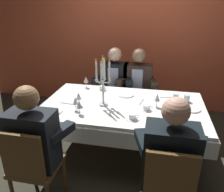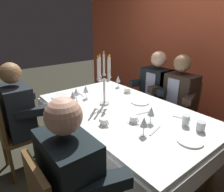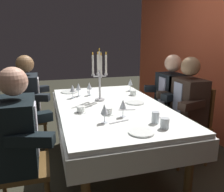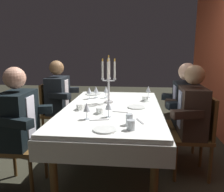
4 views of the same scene
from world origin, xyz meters
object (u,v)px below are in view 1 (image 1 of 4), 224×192
(coffee_cup_0, at_px, (147,108))
(seated_diner_0, at_px, (33,139))
(wine_glass_1, at_px, (79,96))
(wine_glass_4, at_px, (157,98))
(wine_glass_5, at_px, (75,101))
(coffee_cup_1, at_px, (133,117))
(dinner_plate_2, at_px, (191,109))
(seated_diner_3, at_px, (170,157))
(dinner_plate_1, at_px, (52,111))
(wine_glass_0, at_px, (79,105))
(coffee_cup_2, at_px, (102,88))
(water_tumbler_0, at_px, (176,97))
(wine_glass_2, at_px, (86,80))
(water_tumbler_1, at_px, (187,98))
(seated_diner_1, at_px, (115,79))
(candelabra, at_px, (103,82))
(dining_table, at_px, (123,113))
(seated_diner_2, at_px, (138,81))
(dinner_plate_0, at_px, (126,95))
(wine_glass_3, at_px, (166,106))

(coffee_cup_0, bearing_deg, seated_diner_0, -140.83)
(wine_glass_1, distance_m, wine_glass_4, 0.90)
(wine_glass_5, distance_m, coffee_cup_1, 0.66)
(dinner_plate_2, height_order, wine_glass_1, wine_glass_1)
(seated_diner_3, bearing_deg, wine_glass_4, 98.26)
(dinner_plate_1, height_order, wine_glass_4, wine_glass_4)
(wine_glass_0, height_order, coffee_cup_0, wine_glass_0)
(wine_glass_0, distance_m, seated_diner_0, 0.60)
(wine_glass_0, relative_size, coffee_cup_2, 1.24)
(water_tumbler_0, bearing_deg, wine_glass_1, -162.57)
(wine_glass_2, bearing_deg, wine_glass_4, -24.10)
(water_tumbler_1, relative_size, seated_diner_1, 0.07)
(candelabra, relative_size, wine_glass_4, 3.60)
(water_tumbler_1, bearing_deg, dining_table, -162.90)
(water_tumbler_1, bearing_deg, seated_diner_2, 134.98)
(water_tumbler_1, bearing_deg, candelabra, -162.90)
(wine_glass_1, xyz_separation_m, seated_diner_0, (-0.17, -0.75, -0.12))
(wine_glass_4, bearing_deg, seated_diner_0, -140.27)
(candelabra, xyz_separation_m, water_tumbler_0, (0.84, 0.28, -0.23))
(candelabra, distance_m, dinner_plate_0, 0.49)
(wine_glass_2, xyz_separation_m, water_tumbler_1, (1.34, -0.21, -0.07))
(wine_glass_4, bearing_deg, water_tumbler_1, 33.10)
(wine_glass_4, distance_m, seated_diner_3, 0.90)
(water_tumbler_1, distance_m, seated_diner_1, 1.21)
(dinner_plate_1, relative_size, wine_glass_3, 1.42)
(wine_glass_0, bearing_deg, dinner_plate_1, -179.66)
(coffee_cup_0, height_order, coffee_cup_2, same)
(water_tumbler_1, bearing_deg, dinner_plate_1, -158.47)
(dinner_plate_0, xyz_separation_m, coffee_cup_2, (-0.34, 0.11, 0.02))
(wine_glass_0, bearing_deg, seated_diner_3, -29.58)
(dinner_plate_0, height_order, wine_glass_2, wine_glass_2)
(wine_glass_4, bearing_deg, seated_diner_2, 108.82)
(wine_glass_0, bearing_deg, dinner_plate_2, 17.18)
(dinner_plate_2, bearing_deg, wine_glass_2, 162.84)
(wine_glass_5, bearing_deg, coffee_cup_0, 12.27)
(dinner_plate_1, distance_m, wine_glass_4, 1.19)
(dining_table, bearing_deg, wine_glass_4, -0.21)
(coffee_cup_0, xyz_separation_m, seated_diner_3, (0.24, -0.78, -0.03))
(coffee_cup_0, relative_size, coffee_cup_1, 1.00)
(wine_glass_1, xyz_separation_m, water_tumbler_1, (1.25, 0.37, -0.07))
(wine_glass_3, height_order, seated_diner_3, seated_diner_3)
(dining_table, relative_size, coffee_cup_1, 14.70)
(water_tumbler_0, distance_m, coffee_cup_2, 0.98)
(coffee_cup_1, relative_size, seated_diner_1, 0.11)
(dinner_plate_0, relative_size, wine_glass_0, 1.29)
(wine_glass_3, relative_size, water_tumbler_1, 1.93)
(dining_table, relative_size, seated_diner_2, 1.56)
(water_tumbler_0, xyz_separation_m, seated_diner_3, (-0.09, -1.10, -0.05))
(wine_glass_2, bearing_deg, dinner_plate_1, -99.95)
(wine_glass_3, bearing_deg, dinner_plate_1, -172.67)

